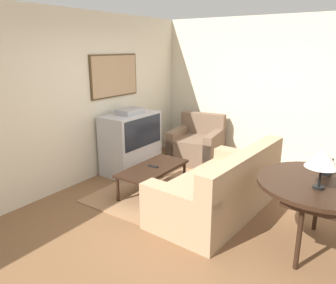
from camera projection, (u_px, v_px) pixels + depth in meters
ground_plane at (195, 214)px, 4.38m from camera, size 12.00×12.00×0.00m
wall_back at (80, 99)px, 5.16m from camera, size 12.00×0.10×2.70m
wall_right at (267, 92)px, 6.10m from camera, size 0.06×12.00×2.70m
area_rug at (157, 188)px, 5.15m from camera, size 2.04×1.41×0.01m
tv at (131, 142)px, 5.80m from camera, size 1.06×0.59×1.13m
couch at (221, 190)px, 4.37m from camera, size 2.05×1.11×0.90m
armchair at (197, 145)px, 6.48m from camera, size 1.08×1.04×0.86m
coffee_table at (153, 170)px, 4.93m from camera, size 1.18×0.55×0.41m
console_table at (320, 188)px, 3.42m from camera, size 1.29×1.29×0.80m
table_lamp at (323, 158)px, 3.16m from camera, size 0.32×0.32×0.41m
mantel_clock at (328, 167)px, 3.60m from camera, size 0.18×0.10×0.16m
remote at (153, 166)px, 4.92m from camera, size 0.06×0.16×0.02m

